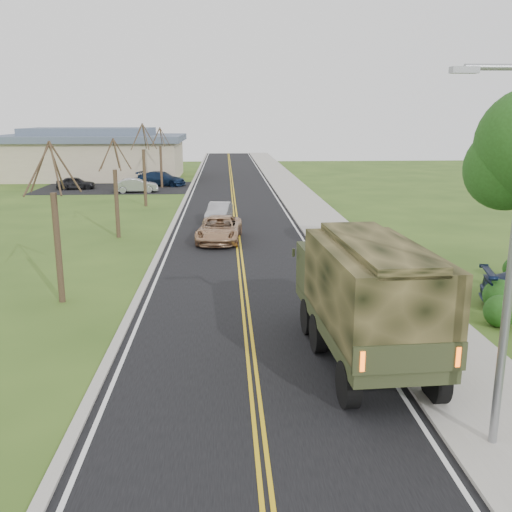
{
  "coord_description": "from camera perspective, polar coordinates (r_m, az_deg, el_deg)",
  "views": [
    {
      "loc": [
        -0.69,
        -11.2,
        6.93
      ],
      "look_at": [
        0.43,
        9.64,
        1.8
      ],
      "focal_mm": 40.0,
      "sensor_mm": 36.0,
      "label": 1
    }
  ],
  "objects": [
    {
      "name": "ground",
      "position": [
        13.19,
        0.41,
        -17.88
      ],
      "size": [
        160.0,
        160.0,
        0.0
      ],
      "primitive_type": "plane",
      "color": "#314D19",
      "rests_on": "ground"
    },
    {
      "name": "sidewalk_right",
      "position": [
        52.08,
        4.23,
        6.17
      ],
      "size": [
        3.2,
        120.0,
        0.1
      ],
      "primitive_type": "cube",
      "color": "#9E998E",
      "rests_on": "ground"
    },
    {
      "name": "curb_left",
      "position": [
        51.77,
        -6.93,
        6.07
      ],
      "size": [
        0.3,
        120.0,
        0.1
      ],
      "primitive_type": "cube",
      "color": "#9E998E",
      "rests_on": "ground"
    },
    {
      "name": "bare_tree_d",
      "position": [
        57.71,
        -9.48,
        9.26
      ],
      "size": [
        1.88,
        2.2,
        5.91
      ],
      "color": "#38281C",
      "rests_on": "ground"
    },
    {
      "name": "lot_car_silver",
      "position": [
        54.7,
        -11.91,
        6.93
      ],
      "size": [
        4.2,
        1.97,
        1.33
      ],
      "primitive_type": "imported",
      "rotation": [
        0.0,
        0.0,
        1.71
      ],
      "color": "#A2A2A6",
      "rests_on": "ground"
    },
    {
      "name": "sedan_silver",
      "position": [
        38.34,
        -3.71,
        4.35
      ],
      "size": [
        1.91,
        4.13,
        1.31
      ],
      "primitive_type": "imported",
      "rotation": [
        0.0,
        0.0,
        -0.14
      ],
      "color": "#9D9DA1",
      "rests_on": "ground"
    },
    {
      "name": "street_light",
      "position": [
        12.33,
        23.98,
        0.92
      ],
      "size": [
        1.65,
        0.22,
        8.0
      ],
      "color": "gray",
      "rests_on": "ground"
    },
    {
      "name": "bare_tree_c",
      "position": [
        45.83,
        -11.11,
        8.35
      ],
      "size": [
        2.04,
        2.39,
        6.42
      ],
      "color": "#38281C",
      "rests_on": "ground"
    },
    {
      "name": "commercial_building",
      "position": [
        69.02,
        -16.12,
        9.74
      ],
      "size": [
        25.5,
        21.5,
        5.65
      ],
      "color": "tan",
      "rests_on": "ground"
    },
    {
      "name": "road",
      "position": [
        51.67,
        -2.31,
        6.09
      ],
      "size": [
        8.0,
        120.0,
        0.01
      ],
      "primitive_type": "cube",
      "color": "black",
      "rests_on": "ground"
    },
    {
      "name": "military_truck",
      "position": [
        16.36,
        10.89,
        -3.48
      ],
      "size": [
        2.99,
        7.61,
        3.73
      ],
      "rotation": [
        0.0,
        0.0,
        0.05
      ],
      "color": "black",
      "rests_on": "ground"
    },
    {
      "name": "bare_tree_b",
      "position": [
        34.09,
        -13.8,
        5.9
      ],
      "size": [
        1.83,
        2.14,
        5.73
      ],
      "color": "#38281C",
      "rests_on": "ground"
    },
    {
      "name": "suv_champagne",
      "position": [
        32.41,
        -3.69,
        2.7
      ],
      "size": [
        2.76,
        5.24,
        1.41
      ],
      "primitive_type": "imported",
      "rotation": [
        0.0,
        0.0,
        -0.09
      ],
      "color": "tan",
      "rests_on": "ground"
    },
    {
      "name": "curb_right",
      "position": [
        51.88,
        2.31,
        6.18
      ],
      "size": [
        0.3,
        120.0,
        0.12
      ],
      "primitive_type": "cube",
      "color": "#9E998E",
      "rests_on": "ground"
    },
    {
      "name": "lot_car_navy",
      "position": [
        59.58,
        -9.42,
        7.64
      ],
      "size": [
        5.37,
        3.41,
        1.45
      ],
      "primitive_type": "imported",
      "rotation": [
        0.0,
        0.0,
        1.27
      ],
      "color": "#10213D",
      "rests_on": "ground"
    },
    {
      "name": "lot_car_dark",
      "position": [
        58.56,
        -17.59,
        6.97
      ],
      "size": [
        3.76,
        1.86,
        1.23
      ],
      "primitive_type": "imported",
      "rotation": [
        0.0,
        0.0,
        1.69
      ],
      "color": "black",
      "rests_on": "ground"
    },
    {
      "name": "bare_tree_a",
      "position": [
        22.53,
        -19.3,
        2.01
      ],
      "size": [
        1.93,
        2.26,
        6.08
      ],
      "color": "#38281C",
      "rests_on": "ground"
    }
  ]
}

